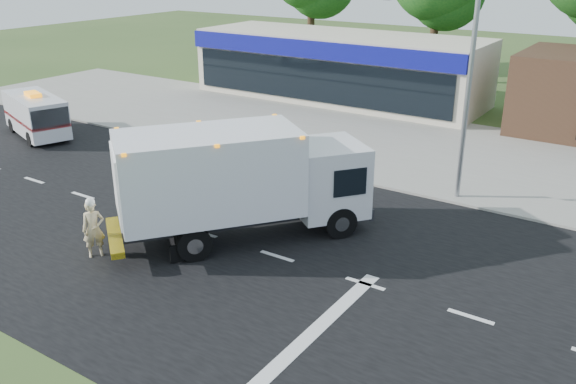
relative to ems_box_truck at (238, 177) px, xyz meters
The scene contains 10 objects.
ground 2.80m from the ems_box_truck, 14.17° to the right, with size 120.00×120.00×0.00m, color #385123.
road_asphalt 2.79m from the ems_box_truck, 14.17° to the right, with size 60.00×14.00×0.02m, color black.
sidewalk 8.21m from the ems_box_truck, 77.02° to the left, with size 60.00×2.40×0.12m, color gray.
parking_apron 13.83m from the ems_box_truck, 82.49° to the left, with size 60.00×9.00×0.02m, color gray.
lane_markings 4.18m from the ems_box_truck, 29.87° to the right, with size 55.20×7.00×0.01m.
ems_box_truck is the anchor object (origin of this frame).
emergency_worker 4.64m from the ems_box_truck, 129.66° to the right, with size 0.73×0.79×1.92m.
ambulance_van 15.92m from the ems_box_truck, 166.86° to the left, with size 5.09×3.27×2.24m.
retail_strip_mall 20.77m from the ems_box_truck, 110.32° to the left, with size 18.00×6.20×4.00m.
traffic_signal_pole 8.73m from the ems_box_truck, 59.93° to the left, with size 3.51×0.25×8.00m.
Camera 1 is at (9.43, -13.64, 8.70)m, focal length 38.00 mm.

